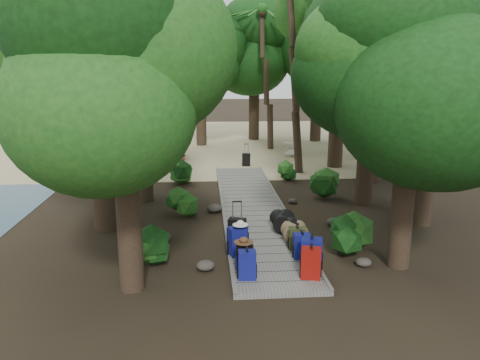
{
  "coord_description": "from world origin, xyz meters",
  "views": [
    {
      "loc": [
        -1.51,
        -13.32,
        4.38
      ],
      "look_at": [
        -0.41,
        0.95,
        1.0
      ],
      "focal_mm": 35.0,
      "sensor_mm": 36.0,
      "label": 1
    }
  ],
  "objects_px": {
    "backpack_left_a": "(247,263)",
    "duffel_right_black": "(284,221)",
    "backpack_right_d": "(297,237)",
    "kayak": "(181,157)",
    "duffel_right_khaki": "(295,231)",
    "suitcase_on_boardwalk": "(237,231)",
    "backpack_left_d": "(241,232)",
    "backpack_right_c": "(302,244)",
    "lone_suitcase_on_sand": "(246,160)",
    "backpack_left_b": "(245,256)",
    "backpack_right_a": "(311,261)",
    "sun_lounger": "(293,150)",
    "backpack_right_b": "(312,252)",
    "backpack_left_c": "(237,240)"
  },
  "relations": [
    {
      "from": "duffel_right_khaki",
      "to": "suitcase_on_boardwalk",
      "type": "relative_size",
      "value": 0.93
    },
    {
      "from": "backpack_left_d",
      "to": "backpack_right_c",
      "type": "distance_m",
      "value": 1.72
    },
    {
      "from": "backpack_right_d",
      "to": "kayak",
      "type": "relative_size",
      "value": 0.2
    },
    {
      "from": "backpack_left_d",
      "to": "kayak",
      "type": "bearing_deg",
      "value": 108.65
    },
    {
      "from": "backpack_left_a",
      "to": "backpack_left_b",
      "type": "relative_size",
      "value": 1.05
    },
    {
      "from": "backpack_left_d",
      "to": "backpack_right_c",
      "type": "height_order",
      "value": "backpack_right_c"
    },
    {
      "from": "backpack_right_c",
      "to": "duffel_right_black",
      "type": "xyz_separation_m",
      "value": [
        -0.08,
        1.93,
        -0.08
      ]
    },
    {
      "from": "backpack_left_b",
      "to": "duffel_right_khaki",
      "type": "height_order",
      "value": "backpack_left_b"
    },
    {
      "from": "backpack_left_b",
      "to": "suitcase_on_boardwalk",
      "type": "relative_size",
      "value": 0.99
    },
    {
      "from": "backpack_left_a",
      "to": "backpack_right_c",
      "type": "bearing_deg",
      "value": 38.77
    },
    {
      "from": "backpack_left_a",
      "to": "kayak",
      "type": "height_order",
      "value": "backpack_left_a"
    },
    {
      "from": "backpack_right_c",
      "to": "backpack_right_d",
      "type": "bearing_deg",
      "value": 91.21
    },
    {
      "from": "backpack_left_c",
      "to": "kayak",
      "type": "bearing_deg",
      "value": 75.93
    },
    {
      "from": "backpack_right_b",
      "to": "backpack_right_d",
      "type": "relative_size",
      "value": 1.34
    },
    {
      "from": "suitcase_on_boardwalk",
      "to": "kayak",
      "type": "height_order",
      "value": "suitcase_on_boardwalk"
    },
    {
      "from": "backpack_right_b",
      "to": "sun_lounger",
      "type": "distance_m",
      "value": 14.59
    },
    {
      "from": "duffel_right_khaki",
      "to": "kayak",
      "type": "xyz_separation_m",
      "value": [
        -3.44,
        11.75,
        -0.16
      ]
    },
    {
      "from": "backpack_left_c",
      "to": "backpack_right_a",
      "type": "bearing_deg",
      "value": -65.69
    },
    {
      "from": "sun_lounger",
      "to": "suitcase_on_boardwalk",
      "type": "bearing_deg",
      "value": -82.3
    },
    {
      "from": "backpack_left_d",
      "to": "sun_lounger",
      "type": "distance_m",
      "value": 13.16
    },
    {
      "from": "backpack_left_c",
      "to": "sun_lounger",
      "type": "bearing_deg",
      "value": 51.43
    },
    {
      "from": "backpack_right_c",
      "to": "suitcase_on_boardwalk",
      "type": "bearing_deg",
      "value": 146.17
    },
    {
      "from": "backpack_left_c",
      "to": "duffel_right_khaki",
      "type": "height_order",
      "value": "backpack_left_c"
    },
    {
      "from": "backpack_left_d",
      "to": "backpack_right_a",
      "type": "distance_m",
      "value": 2.54
    },
    {
      "from": "backpack_left_d",
      "to": "backpack_right_a",
      "type": "relative_size",
      "value": 0.73
    },
    {
      "from": "suitcase_on_boardwalk",
      "to": "sun_lounger",
      "type": "relative_size",
      "value": 0.35
    },
    {
      "from": "backpack_right_b",
      "to": "backpack_right_c",
      "type": "xyz_separation_m",
      "value": [
        -0.07,
        0.68,
        -0.07
      ]
    },
    {
      "from": "backpack_right_c",
      "to": "duffel_right_black",
      "type": "relative_size",
      "value": 0.84
    },
    {
      "from": "backpack_left_d",
      "to": "sun_lounger",
      "type": "bearing_deg",
      "value": 82.51
    },
    {
      "from": "backpack_right_d",
      "to": "lone_suitcase_on_sand",
      "type": "xyz_separation_m",
      "value": [
        -0.28,
        10.66,
        -0.1
      ]
    },
    {
      "from": "backpack_right_c",
      "to": "sun_lounger",
      "type": "bearing_deg",
      "value": 81.18
    },
    {
      "from": "lone_suitcase_on_sand",
      "to": "duffel_right_khaki",
      "type": "bearing_deg",
      "value": -85.37
    },
    {
      "from": "backpack_right_a",
      "to": "duffel_right_black",
      "type": "height_order",
      "value": "backpack_right_a"
    },
    {
      "from": "backpack_right_a",
      "to": "backpack_right_c",
      "type": "bearing_deg",
      "value": 102.36
    },
    {
      "from": "backpack_left_b",
      "to": "backpack_right_c",
      "type": "bearing_deg",
      "value": 22.58
    },
    {
      "from": "suitcase_on_boardwalk",
      "to": "lone_suitcase_on_sand",
      "type": "bearing_deg",
      "value": 101.34
    },
    {
      "from": "backpack_left_d",
      "to": "suitcase_on_boardwalk",
      "type": "relative_size",
      "value": 0.8
    },
    {
      "from": "backpack_right_a",
      "to": "duffel_right_khaki",
      "type": "relative_size",
      "value": 1.18
    },
    {
      "from": "backpack_right_c",
      "to": "lone_suitcase_on_sand",
      "type": "height_order",
      "value": "backpack_right_c"
    },
    {
      "from": "backpack_right_d",
      "to": "duffel_right_khaki",
      "type": "distance_m",
      "value": 0.7
    },
    {
      "from": "backpack_right_d",
      "to": "kayak",
      "type": "distance_m",
      "value": 12.89
    },
    {
      "from": "backpack_left_a",
      "to": "duffel_right_black",
      "type": "distance_m",
      "value": 3.23
    },
    {
      "from": "backpack_left_b",
      "to": "backpack_left_d",
      "type": "bearing_deg",
      "value": 87.78
    },
    {
      "from": "backpack_left_a",
      "to": "backpack_left_d",
      "type": "height_order",
      "value": "backpack_left_a"
    },
    {
      "from": "backpack_left_a",
      "to": "backpack_left_c",
      "type": "xyz_separation_m",
      "value": [
        -0.11,
        1.3,
        0.04
      ]
    },
    {
      "from": "kayak",
      "to": "sun_lounger",
      "type": "xyz_separation_m",
      "value": [
        5.76,
        0.72,
        0.16
      ]
    },
    {
      "from": "lone_suitcase_on_sand",
      "to": "kayak",
      "type": "xyz_separation_m",
      "value": [
        -3.08,
        1.79,
        -0.15
      ]
    },
    {
      "from": "backpack_right_c",
      "to": "backpack_left_a",
      "type": "bearing_deg",
      "value": -141.96
    },
    {
      "from": "backpack_right_c",
      "to": "backpack_right_b",
      "type": "bearing_deg",
      "value": -82.72
    },
    {
      "from": "backpack_right_a",
      "to": "sun_lounger",
      "type": "distance_m",
      "value": 15.01
    }
  ]
}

